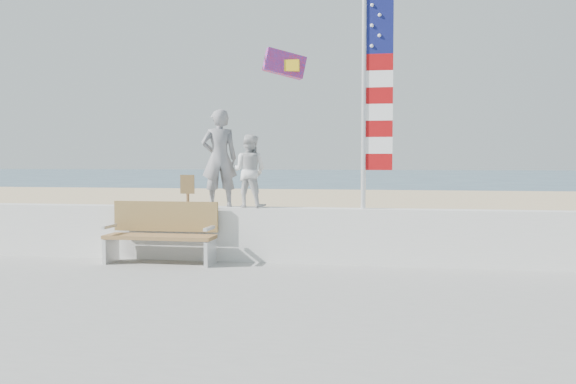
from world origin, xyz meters
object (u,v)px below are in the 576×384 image
Objects in this scene: adult at (219,158)px; bench at (162,232)px; child at (249,171)px; flag at (372,89)px.

bench is (-0.85, -0.45, -1.21)m from adult.
flag is at bearing -168.41° from child.
adult is 0.47× the size of flag.
bench is (-1.37, -0.45, -1.00)m from child.
adult is 1.55m from bench.
child is at bearing 18.37° from bench.
adult is 0.56m from child.
flag is at bearing 7.65° from bench.
adult is 2.76m from flag.
bench is 4.12m from flag.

